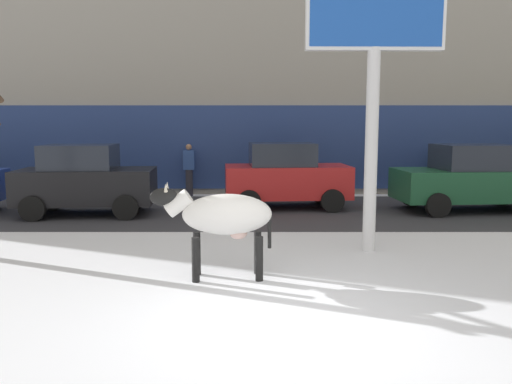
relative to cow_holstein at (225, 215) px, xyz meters
The scene contains 10 objects.
ground_plane 2.33m from the cow_holstein, 64.06° to the right, with size 120.00×120.00×0.00m, color white.
road_strip 6.36m from the cow_holstein, 81.59° to the left, with size 60.00×5.60×0.01m, color #333338.
building_facade 13.76m from the cow_holstein, 85.83° to the left, with size 44.00×6.10×13.00m.
cow_holstein is the anchor object (origin of this frame).
billboard 4.59m from the cow_holstein, 32.90° to the left, with size 2.52×0.25×5.56m.
car_black_hatchback 6.90m from the cow_holstein, 125.48° to the left, with size 3.62×2.14×1.86m.
car_red_hatchback 6.87m from the cow_holstein, 78.60° to the left, with size 3.62×2.14×1.86m.
car_darkgreen_sedan 8.99m from the cow_holstein, 43.66° to the left, with size 4.32×2.23×1.84m.
pedestrian_near_billboard 11.30m from the cow_holstein, 54.22° to the left, with size 0.36×0.24×1.73m.
pedestrian_by_cars 9.33m from the cow_holstein, 100.62° to the left, with size 0.36×0.24×1.73m.
Camera 1 is at (-0.41, -6.07, 2.45)m, focal length 36.33 mm.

